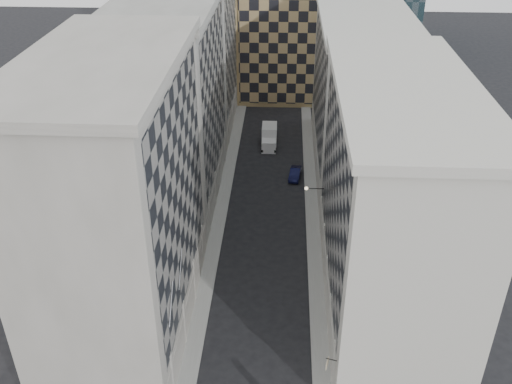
% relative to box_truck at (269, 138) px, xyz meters
% --- Properties ---
extents(sidewalk_west, '(1.50, 100.00, 0.15)m').
position_rel_box_truck_xyz_m(sidewalk_west, '(-4.98, -16.67, -1.14)').
color(sidewalk_west, gray).
rests_on(sidewalk_west, ground).
extents(sidewalk_east, '(1.50, 100.00, 0.15)m').
position_rel_box_truck_xyz_m(sidewalk_east, '(5.52, -16.67, -1.14)').
color(sidewalk_east, gray).
rests_on(sidewalk_east, ground).
extents(bldg_left_a, '(10.80, 22.80, 23.70)m').
position_rel_box_truck_xyz_m(bldg_left_a, '(-10.61, -35.67, 10.61)').
color(bldg_left_a, gray).
rests_on(bldg_left_a, ground).
extents(bldg_left_b, '(10.80, 22.80, 22.70)m').
position_rel_box_truck_xyz_m(bldg_left_b, '(-10.61, -13.67, 10.11)').
color(bldg_left_b, gray).
rests_on(bldg_left_b, ground).
extents(bldg_left_c, '(10.80, 22.80, 21.70)m').
position_rel_box_truck_xyz_m(bldg_left_c, '(-10.61, 8.33, 9.61)').
color(bldg_left_c, gray).
rests_on(bldg_left_c, ground).
extents(bldg_right_a, '(10.80, 26.80, 20.70)m').
position_rel_box_truck_xyz_m(bldg_right_a, '(11.15, -31.67, 9.11)').
color(bldg_right_a, beige).
rests_on(bldg_right_a, ground).
extents(bldg_right_b, '(10.80, 28.80, 19.70)m').
position_rel_box_truck_xyz_m(bldg_right_b, '(11.17, -4.67, 8.64)').
color(bldg_right_b, beige).
rests_on(bldg_right_b, ground).
extents(tan_block, '(16.80, 14.80, 18.80)m').
position_rel_box_truck_xyz_m(tan_block, '(2.27, 21.22, 8.22)').
color(tan_block, tan).
rests_on(tan_block, ground).
extents(flagpoles_left, '(0.10, 6.33, 2.33)m').
position_rel_box_truck_xyz_m(flagpoles_left, '(-5.63, -40.67, 6.79)').
color(flagpoles_left, gray).
rests_on(flagpoles_left, ground).
extents(bracket_lamp, '(1.98, 0.36, 0.36)m').
position_rel_box_truck_xyz_m(bracket_lamp, '(4.65, -22.67, 4.99)').
color(bracket_lamp, black).
rests_on(bracket_lamp, ground).
extents(box_truck, '(2.09, 5.08, 2.78)m').
position_rel_box_truck_xyz_m(box_truck, '(0.00, 0.00, 0.00)').
color(box_truck, silver).
rests_on(box_truck, ground).
extents(dark_car, '(1.79, 3.86, 1.23)m').
position_rel_box_truck_xyz_m(dark_car, '(3.60, -9.34, -0.60)').
color(dark_car, black).
rests_on(dark_car, ground).
extents(shop_sign, '(0.80, 0.70, 0.79)m').
position_rel_box_truck_xyz_m(shop_sign, '(5.63, -43.67, 2.62)').
color(shop_sign, black).
rests_on(shop_sign, ground).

